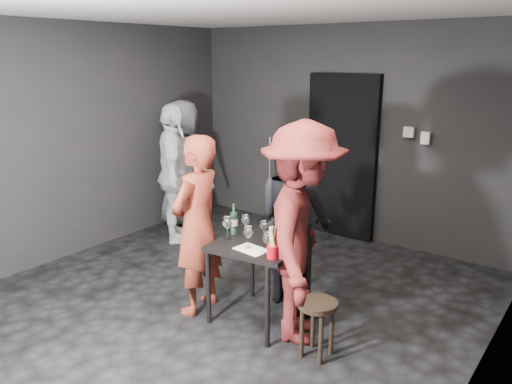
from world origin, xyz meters
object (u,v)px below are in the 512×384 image
Objects in this scene: bystander_grey at (182,154)px; wine_bottle at (234,222)px; server_red at (197,217)px; breadstick_cup at (272,243)px; tasting_table at (259,252)px; man_maroon at (303,209)px; stool at (317,314)px; woman_black at (296,210)px; bystander_cream at (174,163)px; hand_truck at (279,212)px.

wine_bottle is (2.08, -1.44, -0.16)m from bystander_grey.
breadstick_cup is (0.87, -0.05, -0.04)m from server_red.
man_maroon is (0.44, -0.00, 0.47)m from tasting_table.
stool is at bearing 83.00° from server_red.
breadstick_cup is at bearing -23.04° from wine_bottle.
tasting_table is 0.40× the size of woman_black.
stool is at bearing -158.15° from bystander_cream.
breadstick_cup is (-0.14, -0.22, -0.25)m from man_maroon.
bystander_cream reaches higher than server_red.
breadstick_cup is at bearing 121.46° from man_maroon.
server_red is 6.49× the size of breadstick_cup.
wine_bottle is (0.26, 0.21, -0.06)m from server_red.
wine_bottle is at bearing 135.90° from bystander_grey.
server_red is at bearing -141.90° from wine_bottle.
wine_bottle is at bearing 60.38° from man_maroon.
tasting_table is at bearing 142.73° from breadstick_cup.
breadstick_cup is (2.68, -1.69, -0.14)m from bystander_grey.
wine_bottle is 1.00× the size of breadstick_cup.
hand_truck is at bearing 114.21° from wine_bottle.
woman_black is 0.83× the size of man_maroon.
hand_truck is 1.66× the size of tasting_table.
woman_black is at bearing -148.18° from bystander_cream.
server_red is (0.70, -2.36, 0.69)m from hand_truck.
bystander_grey is (-2.44, 0.98, 0.09)m from woman_black.
bystander_cream is 1.99m from wine_bottle.
bystander_cream reaches higher than woman_black.
stool is at bearing 154.10° from woman_black.
stool is 1.39m from server_red.
bystander_cream is 7.27× the size of wine_bottle.
tasting_table is 0.33× the size of man_maroon.
wine_bottle is (-1.01, 0.22, 0.49)m from stool.
tasting_table is 0.37× the size of bystander_grey.
woman_black is (1.34, -1.69, 0.71)m from hand_truck.
woman_black is 0.91× the size of bystander_grey.
hand_truck is 2.65× the size of stool.
breadstick_cup reaches higher than stool.
woman_black reaches higher than stool.
bystander_cream is at bearing 152.85° from breadstick_cup.
breadstick_cup is (1.57, -2.41, 0.65)m from hand_truck.
hand_truck is at bearing 129.82° from stool.
server_red is at bearing -173.27° from bystander_cream.
bystander_cream is at bearing -134.67° from server_red.
bystander_cream is 2.64m from breadstick_cup.
stool is 1.14m from wine_bottle.
woman_black is at bearing 148.82° from bystander_grey.
stool is 0.65m from breadstick_cup.
bystander_cream is 7.25× the size of breadstick_cup.
server_red is 0.98× the size of woman_black.
server_red reaches higher than wine_bottle.
woman_black is at bearing 133.47° from stool.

